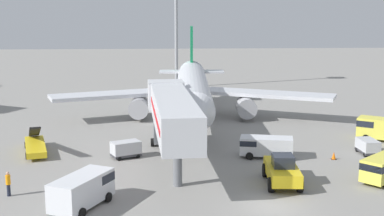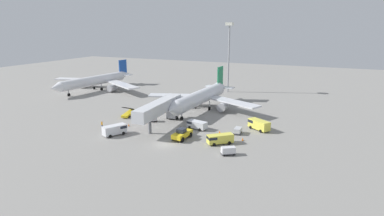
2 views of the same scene
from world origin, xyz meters
name	(u,v)px [view 2 (image 2 of 2)]	position (x,y,z in m)	size (l,w,h in m)	color
ground_plane	(164,145)	(0.00, 0.00, 0.00)	(300.00, 300.00, 0.00)	gray
airplane_at_gate	(202,97)	(-3.60, 28.85, 3.83)	(35.05, 36.14, 10.98)	silver
jet_bridge	(161,107)	(-6.59, 10.30, 4.73)	(4.30, 19.45, 6.43)	silver
pushback_tug	(182,134)	(1.80, 4.65, 1.12)	(2.88, 5.63, 2.41)	yellow
belt_loader_truck	(128,113)	(-19.38, 15.08, 0.77)	(3.45, 6.94, 3.20)	yellow
service_van_near_left	(219,139)	(10.13, 5.04, 1.16)	(5.26, 4.93, 2.00)	#E5DB4C
service_van_rear_left	(115,129)	(-12.86, 0.87, 1.27)	(4.18, 5.51, 2.24)	silver
service_van_near_center	(259,124)	(15.39, 17.53, 1.32)	(5.67, 4.76, 2.31)	#E5DB4C
service_van_mid_center	(197,124)	(1.95, 12.20, 1.09)	(5.06, 3.03, 1.88)	silver
baggage_cart_far_left	(152,118)	(-10.72, 12.86, 0.84)	(2.95, 2.43, 1.52)	#38383D
baggage_cart_rear_right	(238,130)	(11.82, 12.71, 0.77)	(1.56, 2.59, 1.38)	#38383D
baggage_cart_far_right	(228,151)	(13.53, 0.30, 0.87)	(2.84, 2.50, 1.57)	#38383D
ground_crew_worker_foreground	(102,124)	(-18.58, 3.27, 0.97)	(0.48, 0.48, 1.83)	#1E2333
safety_cone_alpha	(129,125)	(-13.84, 7.31, 0.31)	(0.42, 0.42, 0.64)	black
safety_cone_bravo	(220,132)	(8.07, 11.14, 0.34)	(0.45, 0.45, 0.68)	black
safety_cone_charlie	(243,139)	(14.01, 8.86, 0.33)	(0.44, 0.44, 0.68)	black
airplane_background	(97,81)	(-51.08, 39.74, 3.59)	(42.24, 38.28, 10.13)	silver
apron_light_mast	(229,44)	(-4.67, 56.72, 17.29)	(2.40, 2.40, 24.77)	#93969B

